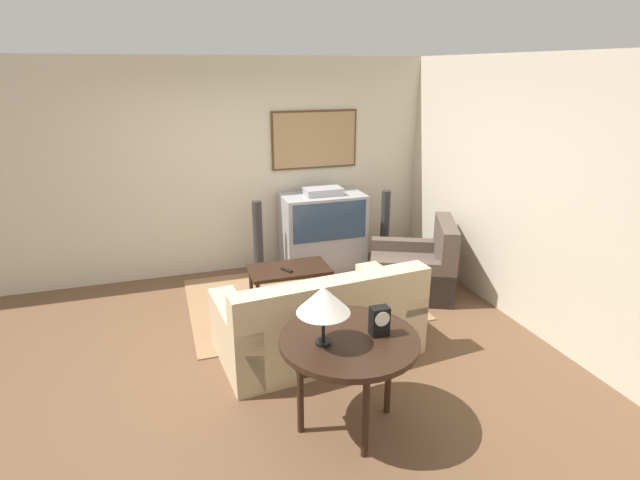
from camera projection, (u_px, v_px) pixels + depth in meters
name	position (u px, v px, depth m)	size (l,w,h in m)	color
ground_plane	(271.00, 347.00, 4.83)	(12.00, 12.00, 0.00)	brown
wall_back	(231.00, 168.00, 6.30)	(12.00, 0.10, 2.70)	beige
wall_right	(515.00, 191.00, 5.16)	(0.06, 12.00, 2.70)	beige
area_rug	(300.00, 299.00, 5.82)	(2.51, 1.90, 0.01)	#99704C
tv	(323.00, 231.00, 6.55)	(1.06, 0.59, 1.11)	#9E9EA3
couch	(319.00, 323.00, 4.67)	(1.90, 1.16, 0.87)	#CCB289
armchair	(415.00, 270.00, 5.94)	(1.24, 1.21, 0.88)	brown
coffee_table	(289.00, 272.00, 5.63)	(0.90, 0.51, 0.42)	black
console_table	(349.00, 346.00, 3.54)	(1.00, 1.00, 0.76)	black
table_lamp	(323.00, 300.00, 3.33)	(0.37, 0.37, 0.43)	black
mantel_clock	(379.00, 321.00, 3.53)	(0.13, 0.10, 0.21)	black
remote	(287.00, 270.00, 5.53)	(0.11, 0.16, 0.02)	black
speaker_tower_left	(258.00, 242.00, 6.26)	(0.21, 0.21, 1.02)	black
speaker_tower_right	(385.00, 229.00, 6.78)	(0.21, 0.21, 1.02)	black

